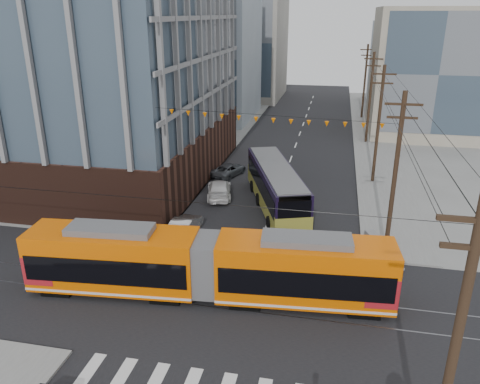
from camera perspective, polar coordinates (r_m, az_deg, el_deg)
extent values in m
plane|color=slate|center=(24.19, -2.01, -18.19)|extent=(160.00, 160.00, 0.00)
cube|color=#381E16|center=(49.03, -22.35, 18.40)|extent=(30.00, 25.00, 28.60)
cube|color=#8C99A5|center=(73.69, -5.61, 16.02)|extent=(18.00, 16.00, 18.00)
cube|color=gray|center=(67.55, 21.97, 13.36)|extent=(14.00, 14.00, 16.00)
cube|color=gray|center=(92.23, 0.04, 17.73)|extent=(16.00, 18.00, 20.00)
cube|color=#8C99A5|center=(87.61, 21.12, 14.24)|extent=(16.00, 16.00, 14.00)
cylinder|color=black|center=(16.10, 24.38, -18.61)|extent=(0.30, 0.30, 11.00)
cylinder|color=black|center=(74.92, 14.96, 12.82)|extent=(0.30, 0.30, 11.00)
imported|color=silver|center=(34.35, -6.81, -4.23)|extent=(1.70, 4.43, 1.44)
imported|color=white|center=(41.29, -2.56, 0.34)|extent=(3.12, 5.33, 1.45)
imported|color=#3F4348|center=(46.80, -1.39, 2.73)|extent=(3.32, 4.79, 1.21)
cube|color=#5C5C61|center=(33.04, 16.96, -6.68)|extent=(2.54, 4.43, 0.88)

